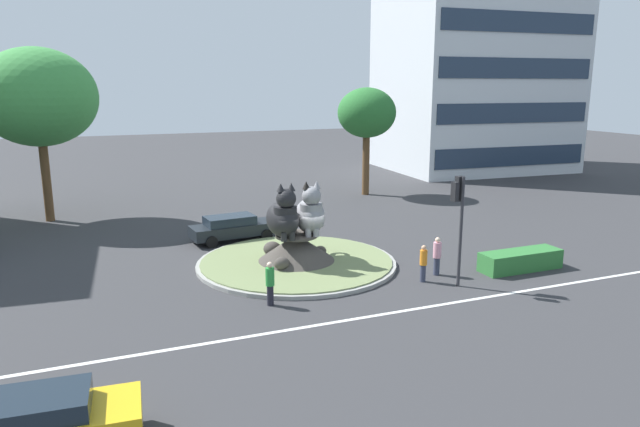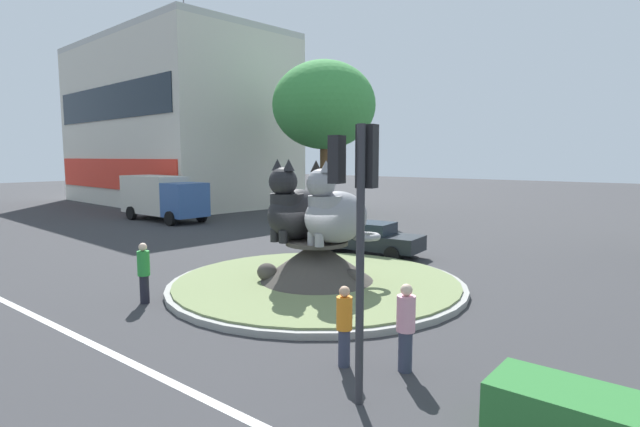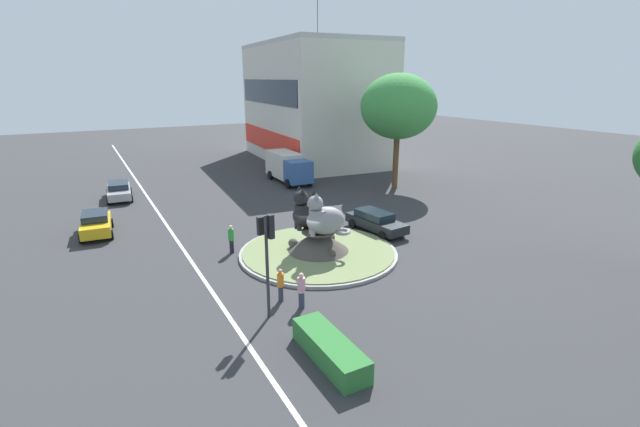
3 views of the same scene
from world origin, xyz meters
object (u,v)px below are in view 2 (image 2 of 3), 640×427
Objects in this scene: cat_statue_grey at (334,213)px; pedestrian_green_shirt at (144,271)px; pedestrian_pink_shirt at (406,325)px; traffic_light_mast at (359,201)px; shophouse_block at (175,124)px; second_tree_near_tower at (324,105)px; pedestrian_orange_shirt at (344,324)px; sedan_on_far_lane at (366,237)px; delivery_box_truck at (163,196)px; cat_statue_black at (294,210)px.

cat_statue_grey is 5.85m from pedestrian_green_shirt.
cat_statue_grey is 1.53× the size of pedestrian_green_shirt.
traffic_light_mast is at bearing -35.48° from pedestrian_pink_shirt.
shophouse_block reaches higher than second_tree_near_tower.
pedestrian_orange_shirt is (7.03, 0.14, -0.06)m from pedestrian_green_shirt.
pedestrian_orange_shirt is at bearing -50.51° from second_tree_near_tower.
shophouse_block is at bearing -151.25° from pedestrian_pink_shirt.
traffic_light_mast is 2.86× the size of pedestrian_orange_shirt.
second_tree_near_tower is at bearing 130.36° from sedan_on_far_lane.
second_tree_near_tower is at bearing 13.96° from pedestrian_green_shirt.
delivery_box_truck is at bearing -95.17° from cat_statue_grey.
pedestrian_orange_shirt is (5.03, -4.11, -1.60)m from cat_statue_black.
traffic_light_mast is at bearing -25.54° from delivery_box_truck.
second_tree_near_tower is at bearing 48.72° from delivery_box_truck.
cat_statue_black reaches higher than delivery_box_truck.
traffic_light_mast is (4.59, -5.32, 1.01)m from cat_statue_grey.
shophouse_block reaches higher than sedan_on_far_lane.
cat_statue_grey is at bearing -22.63° from shophouse_block.
pedestrian_pink_shirt is at bearing -10.94° from traffic_light_mast.
shophouse_block reaches higher than pedestrian_green_shirt.
pedestrian_green_shirt is at bearing -101.69° from sedan_on_far_lane.
second_tree_near_tower is at bearing 96.69° from pedestrian_orange_shirt.
delivery_box_truck is at bearing 121.61° from pedestrian_orange_shirt.
shophouse_block is 39.23m from pedestrian_orange_shirt.
second_tree_near_tower reaches higher than sedan_on_far_lane.
cat_statue_black is 19.21m from delivery_box_truck.
cat_statue_grey is 0.25× the size of second_tree_near_tower.
pedestrian_pink_shirt is at bearing -47.77° from second_tree_near_tower.
shophouse_block is at bearing 178.43° from second_tree_near_tower.
pedestrian_pink_shirt is 1.00× the size of pedestrian_green_shirt.
traffic_light_mast is 0.68× the size of delivery_box_truck.
cat_statue_black is 0.55× the size of traffic_light_mast.
pedestrian_green_shirt is 1.07× the size of pedestrian_orange_shirt.
delivery_box_truck is (10.51, -8.50, -5.61)m from shophouse_block.
sedan_on_far_lane is at bearing -2.83° from delivery_box_truck.
shophouse_block is 12.68× the size of pedestrian_pink_shirt.
second_tree_near_tower reaches higher than pedestrian_orange_shirt.
second_tree_near_tower is (-12.06, 14.65, 5.22)m from cat_statue_grey.
cat_statue_black is at bearing 107.92° from pedestrian_orange_shirt.
cat_statue_black is 1.49× the size of pedestrian_pink_shirt.
pedestrian_green_shirt reaches higher than sedan_on_far_lane.
second_tree_near_tower reaches higher than cat_statue_black.
cat_statue_grey reaches higher than delivery_box_truck.
shophouse_block reaches higher than pedestrian_orange_shirt.
second_tree_near_tower is 6.06× the size of pedestrian_green_shirt.
cat_statue_grey is 5.86m from pedestrian_orange_shirt.
delivery_box_truck reaches higher than sedan_on_far_lane.
cat_statue_grey is 6.20m from pedestrian_pink_shirt.
cat_statue_grey reaches higher than pedestrian_orange_shirt.
pedestrian_orange_shirt is at bearing 37.43° from traffic_light_mast.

